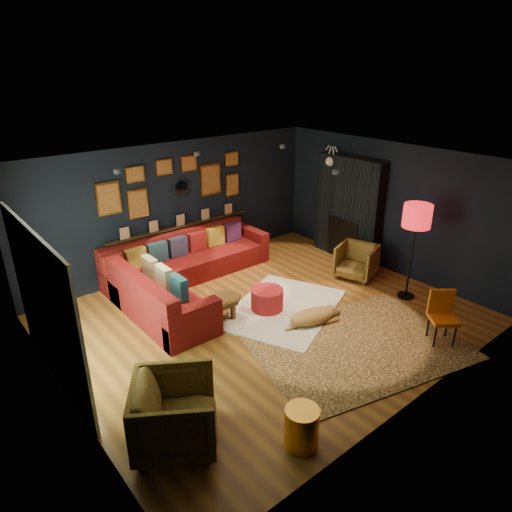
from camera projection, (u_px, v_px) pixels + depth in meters
floor at (266, 318)px, 7.73m from camera, size 6.50×6.50×0.00m
room_walls at (267, 230)px, 7.10m from camera, size 6.50×6.50×6.50m
sectional at (178, 275)px, 8.53m from camera, size 3.41×2.69×0.86m
ledge at (181, 226)px, 9.27m from camera, size 3.20×0.12×0.04m
gallery_wall at (176, 183)px, 8.93m from camera, size 3.15×0.04×1.02m
sunburst_mirror at (181, 187)px, 9.05m from camera, size 0.47×0.16×0.47m
fireplace at (348, 212)px, 9.77m from camera, size 0.31×1.60×2.20m
deer_head at (336, 160)px, 9.74m from camera, size 0.50×0.28×0.45m
sliding_door at (46, 308)px, 5.85m from camera, size 0.06×2.80×2.20m
ceiling_spots at (235, 160)px, 7.28m from camera, size 3.30×2.50×0.06m
shag_rug at (284, 309)px, 8.00m from camera, size 2.68×2.37×0.03m
leopard_rug at (357, 345)px, 6.98m from camera, size 3.56×2.91×0.02m
coffee_table at (221, 302)px, 7.56m from camera, size 0.75×0.57×0.37m
pouf at (267, 299)px, 7.90m from camera, size 0.57×0.57×0.37m
armchair_left at (175, 410)px, 5.05m from camera, size 1.19×1.21×0.92m
armchair_right at (357, 260)px, 9.07m from camera, size 0.87×0.90×0.74m
gold_stool at (302, 427)px, 5.10m from camera, size 0.39×0.39×0.49m
orange_chair at (442, 312)px, 6.95m from camera, size 0.55×0.55×0.83m
floor_lamp at (417, 220)px, 7.84m from camera, size 0.49×0.49×1.77m
dog at (313, 314)px, 7.48m from camera, size 1.23×0.81×0.36m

